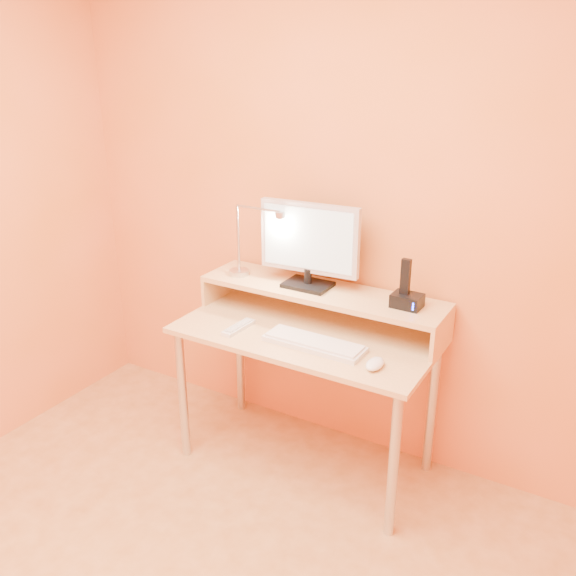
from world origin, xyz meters
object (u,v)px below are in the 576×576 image
Objects in this scene: monitor_panel at (309,238)px; lamp_base at (239,272)px; mouse at (375,364)px; remote_control at (239,328)px; keyboard at (314,344)px; phone_dock at (407,301)px.

lamp_base is (-0.37, -0.04, -0.23)m from monitor_panel.
remote_control is (-0.69, 0.03, -0.01)m from mouse.
remote_control is at bearing -129.61° from monitor_panel.
keyboard is at bearing 171.18° from mouse.
monitor_panel reaches higher than phone_dock.
lamp_base is 0.91m from mouse.
remote_control is (-0.21, -0.29, -0.39)m from monitor_panel.
monitor_panel is 1.06× the size of keyboard.
phone_dock is 0.45m from keyboard.
monitor_panel reaches higher than remote_control.
mouse is at bearing -37.63° from monitor_panel.
lamp_base is 0.51× the size of remote_control.
monitor_panel is 3.75× the size of phone_dock.
monitor_panel is 0.44m from lamp_base.
mouse is at bearing -90.63° from phone_dock.
keyboard is at bearing 6.84° from remote_control.
mouse is (-0.01, -0.31, -0.17)m from phone_dock.
lamp_base is at bearing -177.90° from monitor_panel.
lamp_base reaches higher than keyboard.
monitor_panel reaches higher than lamp_base.
mouse is (0.86, -0.28, -0.15)m from lamp_base.
keyboard is (0.17, -0.27, -0.39)m from monitor_panel.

